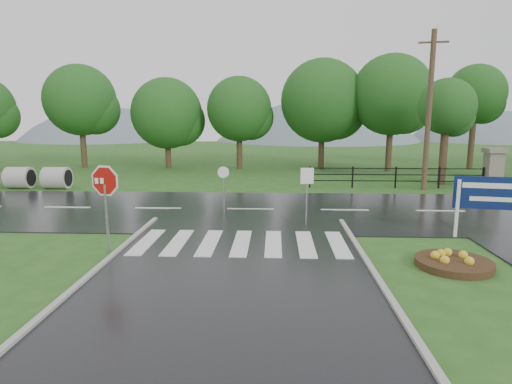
{
  "coord_description": "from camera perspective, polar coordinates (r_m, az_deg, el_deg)",
  "views": [
    {
      "loc": [
        1.02,
        -7.84,
        3.97
      ],
      "look_at": [
        0.41,
        6.0,
        1.5
      ],
      "focal_mm": 30.0,
      "sensor_mm": 36.0,
      "label": 1
    }
  ],
  "objects": [
    {
      "name": "reg_sign_small",
      "position": [
        15.51,
        6.8,
        0.94
      ],
      "size": [
        0.47,
        0.07,
        2.14
      ],
      "color": "#939399",
      "rests_on": "ground"
    },
    {
      "name": "reg_sign_round",
      "position": [
        17.21,
        -4.35,
        1.09
      ],
      "size": [
        0.46,
        0.09,
        1.98
      ],
      "color": "#939399",
      "rests_on": "ground"
    },
    {
      "name": "utility_pole_east",
      "position": [
        24.71,
        22.06,
        10.02
      ],
      "size": [
        1.48,
        0.36,
        8.36
      ],
      "color": "#473523",
      "rests_on": "ground"
    },
    {
      "name": "main_road",
      "position": [
        18.3,
        -0.74,
        -2.42
      ],
      "size": [
        90.0,
        8.0,
        0.04
      ],
      "primitive_type": "cube",
      "color": "black",
      "rests_on": "ground"
    },
    {
      "name": "fence_west",
      "position": [
        24.98,
        18.14,
        2.14
      ],
      "size": [
        9.58,
        0.08,
        1.2
      ],
      "color": "black",
      "rests_on": "ground"
    },
    {
      "name": "hills",
      "position": [
        75.44,
        4.33,
        -4.91
      ],
      "size": [
        102.0,
        48.0,
        48.0
      ],
      "color": "slate",
      "rests_on": "ground"
    },
    {
      "name": "pillar_west",
      "position": [
        26.82,
        29.07,
        2.86
      ],
      "size": [
        1.0,
        1.0,
        2.24
      ],
      "color": "gray",
      "rests_on": "ground"
    },
    {
      "name": "culvert_pipes",
      "position": [
        27.63,
        -30.84,
        1.67
      ],
      "size": [
        7.6,
        1.2,
        1.2
      ],
      "color": "#9E9B93",
      "rests_on": "ground"
    },
    {
      "name": "treeline",
      "position": [
        32.08,
        2.47,
        2.99
      ],
      "size": [
        83.2,
        5.2,
        10.0
      ],
      "color": "#194D17",
      "rests_on": "ground"
    },
    {
      "name": "stop_sign",
      "position": [
        12.95,
        -19.47,
        0.42
      ],
      "size": [
        1.19,
        0.35,
        2.76
      ],
      "color": "#939399",
      "rests_on": "ground"
    },
    {
      "name": "entrance_tree_left",
      "position": [
        27.17,
        24.1,
        10.25
      ],
      "size": [
        3.2,
        3.2,
        6.11
      ],
      "color": "#3D2B1C",
      "rests_on": "ground"
    },
    {
      "name": "flower_bed",
      "position": [
        12.66,
        24.87,
        -8.43
      ],
      "size": [
        1.98,
        1.98,
        0.4
      ],
      "color": "#332111",
      "rests_on": "ground"
    },
    {
      "name": "ground",
      "position": [
        8.84,
        -4.59,
        -16.59
      ],
      "size": [
        120.0,
        120.0,
        0.0
      ],
      "primitive_type": "plane",
      "color": "#27551C",
      "rests_on": "ground"
    },
    {
      "name": "estate_billboard",
      "position": [
        15.8,
        28.95,
        -0.5
      ],
      "size": [
        2.31,
        0.48,
        2.05
      ],
      "color": "silver",
      "rests_on": "ground"
    },
    {
      "name": "crosswalk",
      "position": [
        13.46,
        -1.96,
        -6.78
      ],
      "size": [
        6.5,
        2.8,
        0.02
      ],
      "color": "silver",
      "rests_on": "ground"
    }
  ]
}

